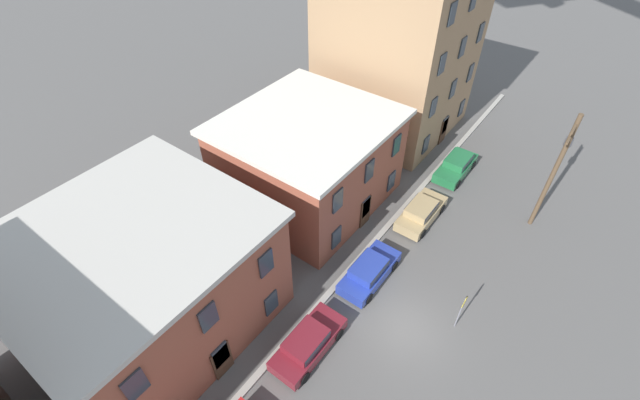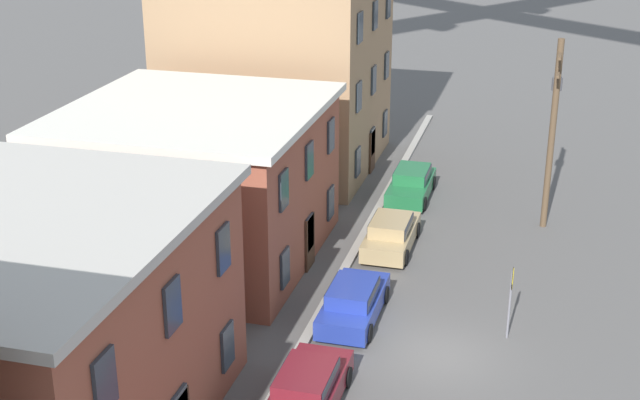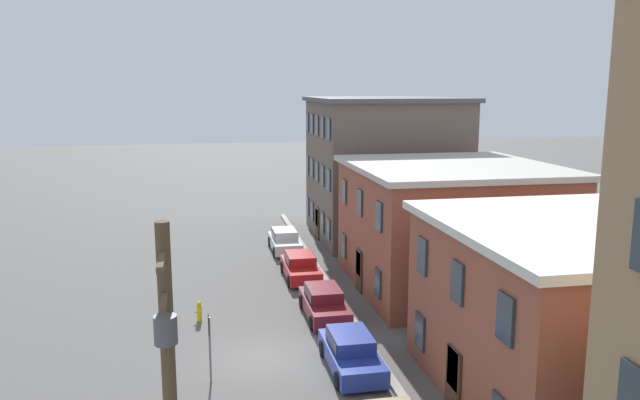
{
  "view_description": "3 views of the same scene",
  "coord_description": "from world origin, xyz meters",
  "px_view_note": "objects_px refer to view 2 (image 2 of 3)",
  "views": [
    {
      "loc": [
        -12.58,
        -3.73,
        20.66
      ],
      "look_at": [
        -0.35,
        5.43,
        6.61
      ],
      "focal_mm": 24.0,
      "sensor_mm": 36.0,
      "label": 1
    },
    {
      "loc": [
        -25.85,
        -2.9,
        15.67
      ],
      "look_at": [
        -1.73,
        3.62,
        5.83
      ],
      "focal_mm": 50.0,
      "sensor_mm": 36.0,
      "label": 2
    },
    {
      "loc": [
        23.8,
        -2.24,
        10.9
      ],
      "look_at": [
        -0.94,
        2.54,
        6.31
      ],
      "focal_mm": 35.0,
      "sensor_mm": 36.0,
      "label": 3
    }
  ],
  "objects_px": {
    "car_maroon": "(307,388)",
    "caution_sign": "(511,291)",
    "car_blue": "(353,301)",
    "car_tan": "(391,233)",
    "car_green": "(411,183)",
    "utility_pole": "(553,124)"
  },
  "relations": [
    {
      "from": "car_maroon",
      "to": "caution_sign",
      "type": "xyz_separation_m",
      "value": [
        5.86,
        -5.5,
        1.05
      ]
    },
    {
      "from": "car_maroon",
      "to": "car_blue",
      "type": "distance_m",
      "value": 5.74
    },
    {
      "from": "car_tan",
      "to": "caution_sign",
      "type": "relative_size",
      "value": 1.62
    },
    {
      "from": "car_maroon",
      "to": "car_green",
      "type": "height_order",
      "value": "same"
    },
    {
      "from": "car_green",
      "to": "utility_pole",
      "type": "distance_m",
      "value": 7.71
    },
    {
      "from": "car_maroon",
      "to": "car_green",
      "type": "bearing_deg",
      "value": -0.12
    },
    {
      "from": "car_blue",
      "to": "car_green",
      "type": "bearing_deg",
      "value": 0.14
    },
    {
      "from": "car_maroon",
      "to": "car_green",
      "type": "relative_size",
      "value": 1.0
    },
    {
      "from": "caution_sign",
      "to": "car_tan",
      "type": "bearing_deg",
      "value": 40.52
    },
    {
      "from": "car_maroon",
      "to": "utility_pole",
      "type": "relative_size",
      "value": 0.52
    },
    {
      "from": "utility_pole",
      "to": "car_blue",
      "type": "bearing_deg",
      "value": 149.22
    },
    {
      "from": "car_maroon",
      "to": "car_tan",
      "type": "xyz_separation_m",
      "value": [
        12.04,
        -0.23,
        0.0
      ]
    },
    {
      "from": "car_maroon",
      "to": "car_blue",
      "type": "height_order",
      "value": "same"
    },
    {
      "from": "caution_sign",
      "to": "car_blue",
      "type": "bearing_deg",
      "value": 91.34
    },
    {
      "from": "car_green",
      "to": "car_tan",
      "type": "bearing_deg",
      "value": -178.26
    },
    {
      "from": "car_tan",
      "to": "car_green",
      "type": "bearing_deg",
      "value": 1.74
    },
    {
      "from": "car_green",
      "to": "caution_sign",
      "type": "distance_m",
      "value": 13.53
    },
    {
      "from": "car_tan",
      "to": "car_green",
      "type": "xyz_separation_m",
      "value": [
        6.16,
        0.19,
        0.0
      ]
    },
    {
      "from": "car_tan",
      "to": "caution_sign",
      "type": "xyz_separation_m",
      "value": [
        -6.17,
        -5.28,
        1.05
      ]
    },
    {
      "from": "car_tan",
      "to": "caution_sign",
      "type": "height_order",
      "value": "caution_sign"
    },
    {
      "from": "car_maroon",
      "to": "car_tan",
      "type": "distance_m",
      "value": 12.04
    },
    {
      "from": "car_maroon",
      "to": "car_tan",
      "type": "relative_size",
      "value": 1.0
    }
  ]
}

